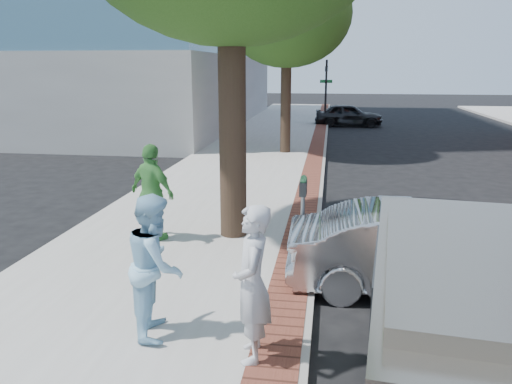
% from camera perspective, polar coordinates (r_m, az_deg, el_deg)
% --- Properties ---
extents(ground, '(120.00, 120.00, 0.00)m').
position_cam_1_polar(ground, '(8.26, -0.95, -10.24)').
color(ground, black).
rests_on(ground, ground).
extents(sidewalk, '(5.00, 60.00, 0.15)m').
position_cam_1_polar(sidewalk, '(16.01, -1.56, 2.11)').
color(sidewalk, '#9E9991').
rests_on(sidewalk, ground).
extents(brick_strip, '(0.60, 60.00, 0.01)m').
position_cam_1_polar(brick_strip, '(15.76, 6.35, 2.13)').
color(brick_strip, brown).
rests_on(brick_strip, sidewalk).
extents(curb, '(0.10, 60.00, 0.15)m').
position_cam_1_polar(curb, '(15.77, 7.61, 1.80)').
color(curb, gray).
rests_on(curb, ground).
extents(office_base, '(18.20, 22.20, 4.00)m').
position_cam_1_polar(office_base, '(32.71, -17.65, 11.01)').
color(office_base, gray).
rests_on(office_base, ground).
extents(signal_near, '(0.70, 0.15, 3.80)m').
position_cam_1_polar(signal_near, '(29.44, 8.00, 11.74)').
color(signal_near, black).
rests_on(signal_near, ground).
extents(tree_far, '(4.80, 4.80, 7.14)m').
position_cam_1_polar(tree_far, '(19.59, 3.56, 19.64)').
color(tree_far, black).
rests_on(tree_far, sidewalk).
extents(parking_meter, '(0.12, 0.32, 1.47)m').
position_cam_1_polar(parking_meter, '(8.50, 5.38, -0.95)').
color(parking_meter, gray).
rests_on(parking_meter, sidewalk).
extents(person_gray, '(0.53, 0.72, 1.82)m').
position_cam_1_polar(person_gray, '(5.64, -0.44, -10.47)').
color(person_gray, '#B5B6BB').
rests_on(person_gray, sidewalk).
extents(person_officer, '(0.85, 1.00, 1.79)m').
position_cam_1_polar(person_officer, '(6.31, -11.37, -8.16)').
color(person_officer, '#95CAE6').
rests_on(person_officer, sidewalk).
extents(person_green, '(1.18, 0.92, 1.87)m').
position_cam_1_polar(person_green, '(9.67, -11.75, -0.08)').
color(person_green, '#4A9A46').
rests_on(person_green, sidewalk).
extents(sedan_silver, '(4.13, 1.56, 1.35)m').
position_cam_1_polar(sedan_silver, '(8.08, 18.41, -6.39)').
color(sedan_silver, '#ABAEB2').
rests_on(sedan_silver, ground).
extents(bg_car, '(3.93, 1.60, 1.33)m').
position_cam_1_polar(bg_car, '(30.07, 10.54, 8.66)').
color(bg_car, black).
rests_on(bg_car, ground).
extents(van, '(2.30, 4.86, 1.73)m').
position_cam_1_polar(van, '(5.76, 22.52, -12.25)').
color(van, gray).
rests_on(van, ground).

